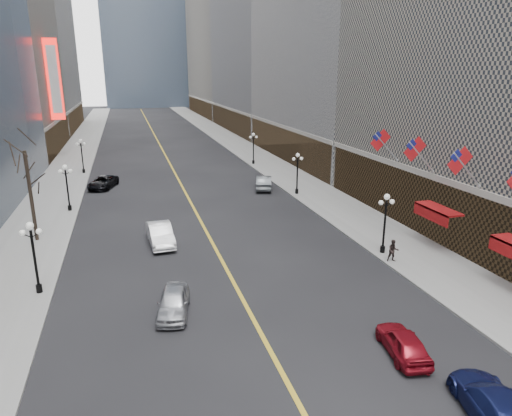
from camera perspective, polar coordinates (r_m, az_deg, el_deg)
sidewalk_east at (r=71.96m, az=0.51°, el=6.19°), size 6.00×230.00×0.15m
sidewalk_west at (r=69.61m, az=-22.27°, el=4.60°), size 6.00×230.00×0.15m
lane_line at (r=79.22m, az=-11.41°, el=6.78°), size 0.25×200.00×0.02m
bldg_east_c at (r=110.48m, az=3.41°, el=22.34°), size 26.60×40.60×48.80m
bldg_east_d at (r=152.31m, az=-2.32°, el=23.40°), size 26.60×46.60×62.80m
streetlamp_east_1 at (r=34.60m, az=15.85°, el=-1.13°), size 1.26×0.44×4.52m
streetlamp_east_2 at (r=50.26m, az=5.19°, el=4.86°), size 1.26×0.44×4.52m
streetlamp_east_3 at (r=67.11m, az=-0.33°, el=7.88°), size 1.26×0.44×4.52m
streetlamp_west_1 at (r=30.27m, az=-26.06°, el=-4.78°), size 1.26×0.44×4.52m
streetlamp_west_2 at (r=47.38m, az=-22.58°, el=2.93°), size 1.26×0.44×4.52m
streetlamp_west_3 at (r=64.98m, az=-20.95°, el=6.50°), size 1.26×0.44×4.52m
flag_3 at (r=33.26m, az=24.33°, el=5.13°), size 2.87×0.12×2.87m
flag_4 at (r=37.15m, az=19.44°, el=6.72°), size 2.87×0.12×2.87m
flag_5 at (r=41.28m, az=15.49°, el=7.96°), size 2.87×0.12×2.87m
awning_c at (r=36.95m, az=21.58°, el=-0.27°), size 1.40×4.00×0.93m
theatre_marquee at (r=78.55m, az=-23.92°, el=14.45°), size 2.00×0.55×12.00m
tree_west_far at (r=39.25m, az=-26.77°, el=4.81°), size 3.60×3.60×7.92m
car_nb_near at (r=26.47m, az=-10.27°, el=-11.50°), size 2.49×4.42×1.42m
car_nb_mid at (r=36.73m, az=-11.86°, el=-3.24°), size 2.02×5.07×1.64m
car_nb_far at (r=56.42m, az=-18.58°, el=3.07°), size 3.83×5.56×1.41m
car_sb_near at (r=21.30m, az=27.64°, el=-20.97°), size 3.19×5.28×1.43m
car_sb_mid at (r=23.79m, az=17.91°, el=-15.71°), size 2.14×4.06×1.32m
car_sb_far at (r=53.01m, az=0.97°, el=3.22°), size 3.06×5.18×1.61m
ped_east_walk at (r=33.80m, az=16.78°, el=-5.13°), size 0.87×0.62×1.61m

